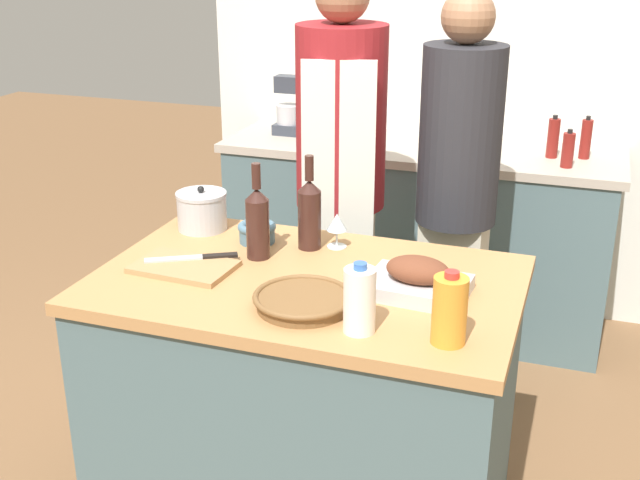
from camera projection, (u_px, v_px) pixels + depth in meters
name	position (u px, v px, depth m)	size (l,w,h in m)	color
kitchen_island	(308.00, 401.00, 2.62)	(1.30, 0.83, 0.89)	#4C666B
back_counter	(416.00, 234.00, 4.02)	(1.90, 0.60, 0.91)	#4C666B
back_wall	(439.00, 59.00, 4.03)	(2.40, 0.10, 2.55)	silver
roasting_pan	(418.00, 280.00, 2.34)	(0.31, 0.24, 0.12)	#BCBCC1
wicker_basket	(303.00, 300.00, 2.26)	(0.29, 0.29, 0.04)	brown
cutting_board	(184.00, 267.00, 2.52)	(0.32, 0.22, 0.02)	#AD7F51
stock_pot	(202.00, 211.00, 2.84)	(0.18, 0.18, 0.16)	#B7B7BC
mixing_bowl	(257.00, 232.00, 2.73)	(0.13, 0.13, 0.07)	slate
juice_jug	(450.00, 310.00, 2.05)	(0.09, 0.09, 0.20)	orange
milk_jug	(360.00, 300.00, 2.11)	(0.09, 0.09, 0.20)	white
wine_bottle_green	(258.00, 221.00, 2.57)	(0.08, 0.08, 0.32)	#381E19
wine_bottle_dark	(309.00, 212.00, 2.65)	(0.08, 0.08, 0.32)	#381E19
wine_glass_left	(337.00, 224.00, 2.67)	(0.07, 0.07, 0.12)	silver
knife_chef	(195.00, 257.00, 2.56)	(0.27, 0.17, 0.01)	#B7B7BC
stand_mixer	(293.00, 110.00, 4.04)	(0.18, 0.14, 0.29)	#333842
condiment_bottle_tall	(553.00, 138.00, 3.63)	(0.05, 0.05, 0.20)	maroon
condiment_bottle_short	(586.00, 139.00, 3.61)	(0.05, 0.05, 0.20)	maroon
condiment_bottle_extra	(568.00, 150.00, 3.48)	(0.05, 0.05, 0.17)	maroon
person_cook_aproned	(341.00, 174.00, 3.19)	(0.35, 0.38, 1.77)	beige
person_cook_guest	(457.00, 189.00, 3.11)	(0.31, 0.31, 1.69)	beige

